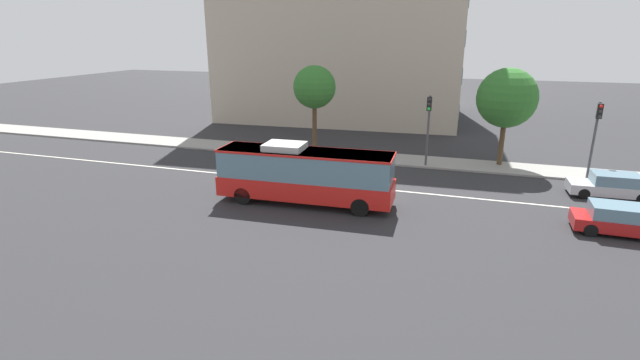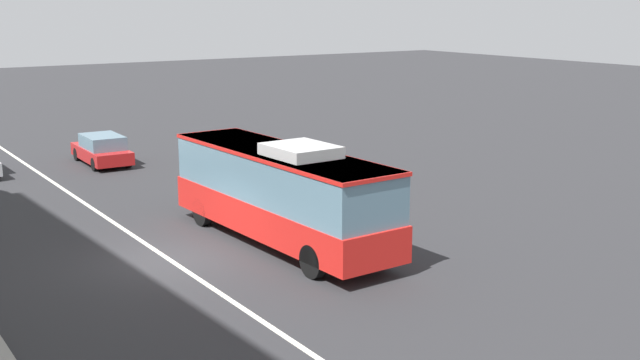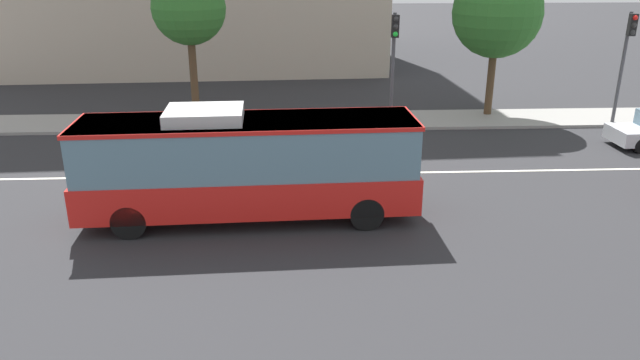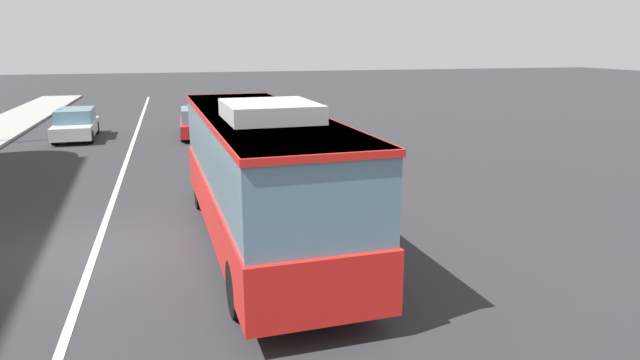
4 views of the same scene
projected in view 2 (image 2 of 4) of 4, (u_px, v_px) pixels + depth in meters
The scene contains 4 objects.
ground_plane at pixel (168, 259), 24.40m from camera, with size 160.00×160.00×0.00m, color #28282B.
lane_centre_line at pixel (168, 259), 24.40m from camera, with size 76.00×0.16×0.01m, color silver.
transit_bus at pixel (281, 190), 25.64m from camera, with size 10.09×2.89×3.46m.
sedan_red at pixel (102, 150), 38.61m from camera, with size 4.54×1.91×1.46m.
Camera 2 is at (-21.98, 8.97, 7.74)m, focal length 44.29 mm.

